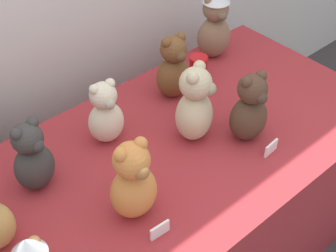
{
  "coord_description": "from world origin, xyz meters",
  "views": [
    {
      "loc": [
        -0.82,
        -0.69,
        1.99
      ],
      "look_at": [
        0.0,
        0.25,
        0.88
      ],
      "focal_mm": 50.53,
      "sensor_mm": 36.0,
      "label": 1
    }
  ],
  "objects": [
    {
      "name": "teddy_bear_sand",
      "position": [
        0.13,
        0.25,
        0.91
      ],
      "size": [
        0.21,
        0.2,
        0.32
      ],
      "rotation": [
        0.0,
        0.0,
        0.49
      ],
      "color": "#CCB78E",
      "rests_on": "display_table"
    },
    {
      "name": "teddy_bear_ginger",
      "position": [
        -0.27,
        0.11,
        0.91
      ],
      "size": [
        0.16,
        0.14,
        0.3
      ],
      "rotation": [
        0.0,
        0.0,
        -0.03
      ],
      "color": "#D17F3D",
      "rests_on": "display_table"
    },
    {
      "name": "teddy_bear_mocha",
      "position": [
        0.58,
        0.59,
        0.94
      ],
      "size": [
        0.19,
        0.17,
        0.35
      ],
      "rotation": [
        0.0,
        0.0,
        -0.24
      ],
      "color": "#7F6047",
      "rests_on": "display_table"
    },
    {
      "name": "teddy_bear_charcoal",
      "position": [
        -0.44,
        0.42,
        0.89
      ],
      "size": [
        0.16,
        0.15,
        0.28
      ],
      "rotation": [
        0.0,
        0.0,
        0.22
      ],
      "color": "#383533",
      "rests_on": "display_table"
    },
    {
      "name": "teddy_bear_chestnut",
      "position": [
        0.24,
        0.49,
        0.9
      ],
      "size": [
        0.16,
        0.14,
        0.29
      ],
      "rotation": [
        0.0,
        0.0,
        -0.09
      ],
      "color": "brown",
      "rests_on": "display_table"
    },
    {
      "name": "party_cup_red",
      "position": [
        0.4,
        0.51,
        0.82
      ],
      "size": [
        0.08,
        0.08,
        0.11
      ],
      "primitive_type": "cylinder",
      "color": "red",
      "rests_on": "display_table"
    },
    {
      "name": "teddy_bear_cocoa",
      "position": [
        0.27,
        0.11,
        0.9
      ],
      "size": [
        0.16,
        0.14,
        0.29
      ],
      "rotation": [
        0.0,
        0.0,
        -0.14
      ],
      "color": "#4C3323",
      "rests_on": "display_table"
    },
    {
      "name": "name_card_front_middle",
      "position": [
        -0.27,
        -0.02,
        0.79
      ],
      "size": [
        0.07,
        0.01,
        0.05
      ],
      "primitive_type": "cube",
      "rotation": [
        0.0,
        0.0,
        -0.06
      ],
      "color": "white",
      "rests_on": "display_table"
    },
    {
      "name": "teddy_bear_cream",
      "position": [
        -0.13,
        0.45,
        0.89
      ],
      "size": [
        0.15,
        0.13,
        0.27
      ],
      "rotation": [
        0.0,
        0.0,
        -0.11
      ],
      "color": "beige",
      "rests_on": "display_table"
    },
    {
      "name": "name_card_front_right",
      "position": [
        0.27,
        -0.01,
        0.79
      ],
      "size": [
        0.07,
        0.01,
        0.05
      ],
      "primitive_type": "cube",
      "rotation": [
        0.0,
        0.0,
        0.09
      ],
      "color": "white",
      "rests_on": "display_table"
    },
    {
      "name": "display_table",
      "position": [
        0.0,
        0.25,
        0.38
      ],
      "size": [
        1.81,
        0.89,
        0.76
      ],
      "primitive_type": "cube",
      "color": "maroon",
      "rests_on": "ground_plane"
    }
  ]
}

